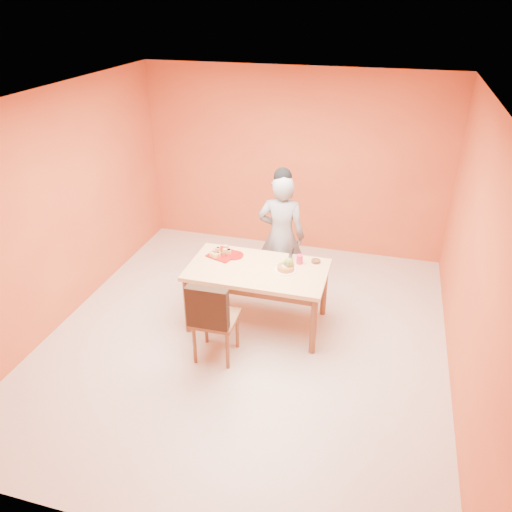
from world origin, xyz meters
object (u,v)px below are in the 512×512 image
(checker_tin, at_px, (316,261))
(sponge_cake, at_px, (286,268))
(dining_chair, at_px, (215,317))
(red_dinner_plate, at_px, (234,255))
(person, at_px, (281,236))
(magenta_glass, at_px, (300,259))
(dining_table, at_px, (257,275))
(egg_ornament, at_px, (288,264))
(pastry_platter, at_px, (223,254))

(checker_tin, bearing_deg, sponge_cake, -136.91)
(dining_chair, relative_size, red_dinner_plate, 4.20)
(red_dinner_plate, xyz_separation_m, checker_tin, (0.98, 0.10, 0.01))
(dining_chair, height_order, sponge_cake, dining_chair)
(person, xyz_separation_m, magenta_glass, (0.34, -0.52, -0.01))
(sponge_cake, bearing_deg, person, 107.01)
(sponge_cake, bearing_deg, magenta_glass, 59.72)
(dining_table, xyz_separation_m, egg_ornament, (0.35, 0.05, 0.17))
(dining_table, xyz_separation_m, magenta_glass, (0.44, 0.24, 0.15))
(dining_table, height_order, pastry_platter, pastry_platter)
(pastry_platter, bearing_deg, red_dinner_plate, 7.61)
(egg_ornament, relative_size, checker_tin, 1.45)
(person, distance_m, red_dinner_plate, 0.71)
(person, bearing_deg, dining_chair, 71.79)
(dining_chair, distance_m, magenta_glass, 1.24)
(dining_table, xyz_separation_m, pastry_platter, (-0.48, 0.19, 0.10))
(person, height_order, egg_ornament, person)
(red_dinner_plate, distance_m, magenta_glass, 0.80)
(magenta_glass, bearing_deg, pastry_platter, -177.15)
(person, bearing_deg, checker_tin, 135.70)
(checker_tin, bearing_deg, egg_ornament, -136.20)
(magenta_glass, xyz_separation_m, checker_tin, (0.18, 0.08, -0.04))
(dining_chair, xyz_separation_m, egg_ornament, (0.62, 0.79, 0.32))
(red_dinner_plate, bearing_deg, dining_table, -30.63)
(person, bearing_deg, egg_ornament, 105.32)
(magenta_glass, bearing_deg, red_dinner_plate, -177.90)
(egg_ornament, height_order, magenta_glass, egg_ornament)
(pastry_platter, distance_m, egg_ornament, 0.85)
(red_dinner_plate, height_order, magenta_glass, magenta_glass)
(dining_table, relative_size, red_dinner_plate, 6.74)
(egg_ornament, xyz_separation_m, checker_tin, (0.27, 0.26, -0.06))
(dining_chair, distance_m, egg_ornament, 1.05)
(person, distance_m, magenta_glass, 0.62)
(egg_ornament, relative_size, magenta_glass, 1.42)
(dining_table, bearing_deg, person, 82.18)
(dining_table, distance_m, egg_ornament, 0.39)
(checker_tin, bearing_deg, red_dinner_plate, -173.90)
(dining_table, height_order, sponge_cake, sponge_cake)
(sponge_cake, xyz_separation_m, egg_ornament, (0.03, 0.02, 0.04))
(sponge_cake, height_order, egg_ornament, egg_ornament)
(pastry_platter, height_order, red_dinner_plate, pastry_platter)
(red_dinner_plate, relative_size, magenta_glass, 2.19)
(person, relative_size, pastry_platter, 5.31)
(checker_tin, bearing_deg, magenta_glass, -157.31)
(magenta_glass, bearing_deg, person, 123.45)
(dining_chair, distance_m, sponge_cake, 1.01)
(dining_table, bearing_deg, pastry_platter, 158.08)
(red_dinner_plate, relative_size, sponge_cake, 1.21)
(dining_table, bearing_deg, egg_ornament, 8.64)
(red_dinner_plate, relative_size, checker_tin, 2.24)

